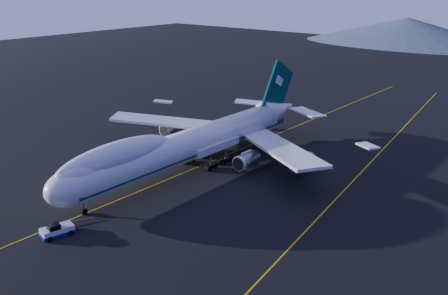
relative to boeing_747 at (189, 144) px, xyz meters
The scene contains 5 objects.
ground 5.81m from the boeing_747, 90.00° to the right, with size 500.00×500.00×0.00m, color black.
taxiway_line_main 5.80m from the boeing_747, 90.00° to the right, with size 0.25×220.00×0.01m, color #C5A30B.
taxiway_line_side 32.14m from the boeing_747, 18.38° to the left, with size 0.25×200.00×0.01m, color #C5A30B.
boeing_747 is the anchor object (origin of this frame).
pushback_tug 34.06m from the boeing_747, 84.89° to the right, with size 3.78×5.53×2.21m.
Camera 1 is at (67.51, -70.67, 38.47)m, focal length 40.00 mm.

